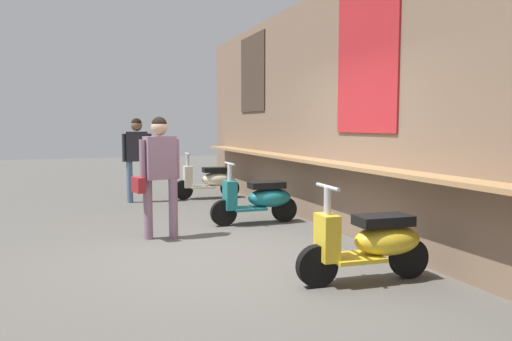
{
  "coord_description": "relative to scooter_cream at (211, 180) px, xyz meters",
  "views": [
    {
      "loc": [
        5.53,
        -1.64,
        1.52
      ],
      "look_at": [
        -2.33,
        1.32,
        0.76
      ],
      "focal_mm": 34.49,
      "sensor_mm": 36.0,
      "label": 1
    }
  ],
  "objects": [
    {
      "name": "ground_plane",
      "position": [
        4.4,
        -1.08,
        -0.39
      ],
      "size": [
        37.73,
        37.73,
        0.0
      ],
      "primitive_type": "plane",
      "color": "#56544F"
    },
    {
      "name": "market_stall_facade",
      "position": [
        4.4,
        0.94,
        1.37
      ],
      "size": [
        13.48,
        0.61,
        3.52
      ],
      "color": "#7F6651",
      "rests_on": "ground_plane"
    },
    {
      "name": "scooter_cream",
      "position": [
        0.0,
        0.0,
        0.0
      ],
      "size": [
        0.46,
        1.4,
        0.97
      ],
      "rotation": [
        0.0,
        0.0,
        -1.61
      ],
      "color": "beige",
      "rests_on": "ground_plane"
    },
    {
      "name": "scooter_teal",
      "position": [
        2.86,
        0.0,
        0.0
      ],
      "size": [
        0.46,
        1.4,
        0.97
      ],
      "rotation": [
        0.0,
        0.0,
        -1.59
      ],
      "color": "#197075",
      "rests_on": "ground_plane"
    },
    {
      "name": "scooter_yellow",
      "position": [
        5.92,
        -0.0,
        0.0
      ],
      "size": [
        0.49,
        1.4,
        0.97
      ],
      "rotation": [
        0.0,
        0.0,
        -1.64
      ],
      "color": "gold",
      "rests_on": "ground_plane"
    },
    {
      "name": "shopper_with_handbag",
      "position": [
        3.36,
        -1.63,
        0.61
      ],
      "size": [
        0.37,
        0.65,
        1.64
      ],
      "rotation": [
        0.0,
        0.0,
        0.23
      ],
      "color": "gray",
      "rests_on": "ground_plane"
    },
    {
      "name": "shopper_browsing",
      "position": [
        0.03,
        -1.5,
        0.64
      ],
      "size": [
        0.25,
        0.57,
        1.67
      ],
      "rotation": [
        0.0,
        0.0,
        3.03
      ],
      "color": "slate",
      "rests_on": "ground_plane"
    }
  ]
}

